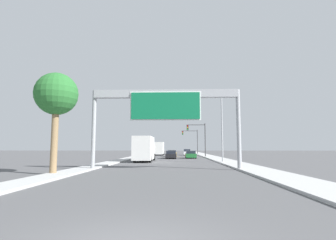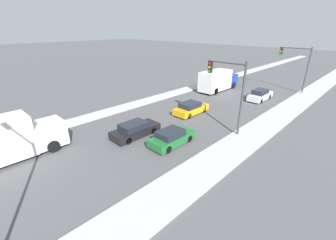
# 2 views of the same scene
# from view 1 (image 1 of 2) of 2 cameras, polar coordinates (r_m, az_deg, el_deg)

# --- Properties ---
(sidewalk_right) EXTENTS (3.00, 120.00, 0.15)m
(sidewalk_right) POSITION_cam_1_polar(r_m,az_deg,el_deg) (65.55, 7.89, -7.55)
(sidewalk_right) COLOR #B4B4B4
(sidewalk_right) RESTS_ON ground
(median_strip_left) EXTENTS (2.00, 120.00, 0.15)m
(median_strip_left) POSITION_cam_1_polar(r_m,az_deg,el_deg) (65.72, -5.35, -7.58)
(median_strip_left) COLOR #B4B4B4
(median_strip_left) RESTS_ON ground
(sign_gantry) EXTENTS (13.26, 0.73, 7.11)m
(sign_gantry) POSITION_cam_1_polar(r_m,az_deg,el_deg) (23.41, -0.56, 3.54)
(sign_gantry) COLOR #9EA0A5
(sign_gantry) RESTS_ON ground
(car_near_left) EXTENTS (1.73, 4.59, 1.50)m
(car_near_left) POSITION_cam_1_polar(r_m,az_deg,el_deg) (65.52, 4.13, -7.04)
(car_near_left) COLOR silver
(car_near_left) RESTS_ON ground
(car_near_right) EXTENTS (1.85, 4.66, 1.37)m
(car_near_right) POSITION_cam_1_polar(r_m,az_deg,el_deg) (46.43, 0.68, -7.58)
(car_near_right) COLOR black
(car_near_right) RESTS_ON ground
(car_near_center) EXTENTS (1.89, 4.46, 1.38)m
(car_near_center) POSITION_cam_1_polar(r_m,az_deg,el_deg) (54.60, 0.87, -7.33)
(car_near_center) COLOR gold
(car_near_center) RESTS_ON ground
(car_mid_left) EXTENTS (1.85, 4.28, 1.35)m
(car_mid_left) POSITION_cam_1_polar(r_m,az_deg,el_deg) (47.70, 4.96, -7.52)
(car_mid_left) COLOR #1E662D
(car_mid_left) RESTS_ON ground
(truck_box_primary) EXTENTS (2.34, 8.68, 3.42)m
(truck_box_primary) POSITION_cam_1_polar(r_m,az_deg,el_deg) (36.88, -5.12, -6.30)
(truck_box_primary) COLOR white
(truck_box_primary) RESTS_ON ground
(truck_box_secondary) EXTENTS (2.47, 7.92, 3.20)m
(truck_box_secondary) POSITION_cam_1_polar(r_m,az_deg,el_deg) (65.79, -2.02, -6.24)
(truck_box_secondary) COLOR navy
(truck_box_secondary) RESTS_ON ground
(traffic_light_near_intersection) EXTENTS (3.94, 0.32, 6.81)m
(traffic_light_near_intersection) POSITION_cam_1_polar(r_m,az_deg,el_deg) (53.43, 6.85, -3.18)
(traffic_light_near_intersection) COLOR #3D3D3F
(traffic_light_near_intersection) RESTS_ON ground
(traffic_light_mid_block) EXTENTS (4.54, 0.32, 6.82)m
(traffic_light_mid_block) POSITION_cam_1_polar(r_m,az_deg,el_deg) (73.35, 5.36, -3.88)
(traffic_light_mid_block) COLOR #3D3D3F
(traffic_light_mid_block) RESTS_ON ground
(palm_tree_foreground) EXTENTS (3.12, 3.12, 7.46)m
(palm_tree_foreground) POSITION_cam_1_polar(r_m,az_deg,el_deg) (21.07, -23.13, 4.91)
(palm_tree_foreground) COLOR #8C704C
(palm_tree_foreground) RESTS_ON ground
(street_lamp_right) EXTENTS (2.89, 0.28, 9.03)m
(street_lamp_right) POSITION_cam_1_polar(r_m,az_deg,el_deg) (34.53, 11.06, -0.24)
(street_lamp_right) COLOR #9EA0A5
(street_lamp_right) RESTS_ON ground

